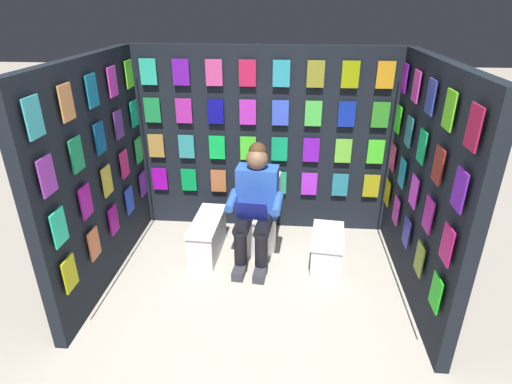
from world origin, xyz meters
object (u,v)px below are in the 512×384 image
toilet (259,218)px  comic_longbox_near (208,236)px  person_reading (255,205)px  comic_longbox_far (327,249)px

toilet → comic_longbox_near: bearing=24.7°
person_reading → comic_longbox_near: (0.50, -0.04, -0.40)m
toilet → comic_longbox_far: (-0.70, 0.27, -0.16)m
toilet → comic_longbox_near: 0.56m
toilet → person_reading: (0.02, 0.23, 0.27)m
toilet → comic_longbox_far: toilet is taller
toilet → comic_longbox_far: 0.77m
person_reading → comic_longbox_near: person_reading is taller
comic_longbox_far → person_reading: bearing=2.4°
toilet → comic_longbox_far: bearing=164.0°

